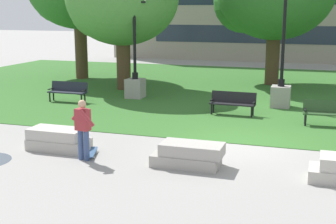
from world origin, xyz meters
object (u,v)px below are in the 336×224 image
skateboard (92,153)px  park_bench_near_right (68,90)px  concrete_block_center (58,139)px  park_bench_far_left (329,112)px  concrete_block_left (189,155)px  person_skateboarder (83,126)px  lamp_post_center (135,77)px  park_bench_far_right (233,102)px  lamp_post_left (281,83)px

skateboard → park_bench_near_right: bearing=124.0°
concrete_block_center → park_bench_far_left: bearing=35.3°
concrete_block_center → concrete_block_left: size_ratio=0.95×
concrete_block_center → concrete_block_left: (4.16, -0.31, 0.00)m
person_skateboarder → skateboard: bearing=83.8°
lamp_post_center → park_bench_far_right: bearing=-23.8°
person_skateboarder → park_bench_near_right: 8.71m
park_bench_far_left → park_bench_near_right: bearing=174.2°
person_skateboarder → lamp_post_left: lamp_post_left is taller
concrete_block_center → park_bench_far_right: (4.16, 6.27, 0.23)m
park_bench_near_right → park_bench_far_left: (11.21, -1.14, 0.00)m
person_skateboarder → lamp_post_left: (4.62, 9.08, 0.10)m
concrete_block_left → person_skateboarder: (-2.93, -0.38, 0.66)m
concrete_block_left → park_bench_near_right: bearing=137.5°
lamp_post_center → concrete_block_center: bearing=-84.0°
lamp_post_left → concrete_block_left: bearing=-101.0°
park_bench_near_right → park_bench_far_left: 11.27m
park_bench_far_left → lamp_post_left: (-1.93, 2.88, 0.53)m
skateboard → park_bench_far_right: park_bench_far_right is taller
person_skateboarder → park_bench_far_right: (2.93, 6.97, -0.43)m
park_bench_near_right → lamp_post_left: 9.46m
park_bench_near_right → park_bench_far_right: same height
skateboard → lamp_post_center: (-2.17, 8.82, 0.94)m
concrete_block_left → park_bench_far_left: 6.86m
concrete_block_left → park_bench_near_right: park_bench_near_right is taller
park_bench_far_left → lamp_post_center: (-8.67, 2.99, 0.48)m
concrete_block_center → park_bench_near_right: bearing=117.3°
park_bench_far_left → park_bench_far_right: bearing=168.1°
person_skateboarder → park_bench_near_right: bearing=122.4°
concrete_block_center → concrete_block_left: same height
concrete_block_left → skateboard: size_ratio=1.83×
lamp_post_left → skateboard: bearing=-117.7°
concrete_block_left → person_skateboarder: bearing=-172.6°
concrete_block_left → lamp_post_left: lamp_post_left is taller
person_skateboarder → park_bench_far_right: person_skateboarder is taller
park_bench_far_left → skateboard: bearing=-138.1°
concrete_block_left → concrete_block_center: bearing=175.7°
person_skateboarder → park_bench_far_left: 9.03m
concrete_block_center → park_bench_far_left: 9.53m
person_skateboarder → lamp_post_center: 9.44m
concrete_block_left → skateboard: 2.89m
park_bench_far_right → person_skateboarder: bearing=-112.8°
lamp_post_left → park_bench_far_left: bearing=-56.2°
park_bench_far_left → person_skateboarder: bearing=-136.5°
concrete_block_center → park_bench_far_right: bearing=56.4°
concrete_block_left → park_bench_far_right: bearing=90.0°
skateboard → park_bench_far_left: 8.74m
skateboard → park_bench_far_left: park_bench_far_left is taller
skateboard → lamp_post_center: size_ratio=0.21×
park_bench_near_right → lamp_post_left: (9.28, 1.74, 0.53)m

